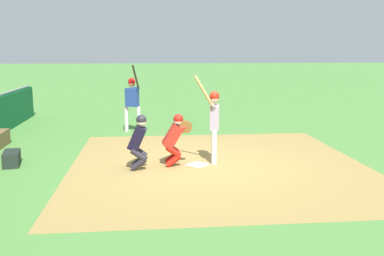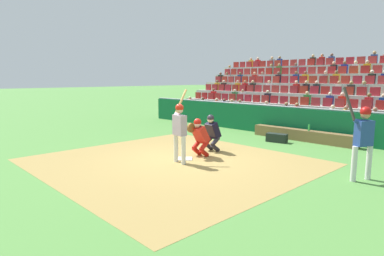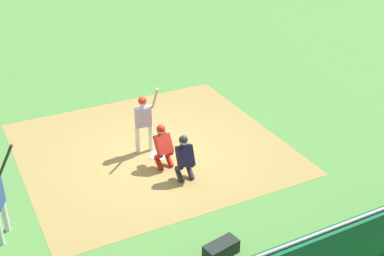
% 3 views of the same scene
% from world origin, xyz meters
% --- Properties ---
extents(ground_plane, '(160.00, 160.00, 0.00)m').
position_xyz_m(ground_plane, '(0.00, 0.00, 0.00)').
color(ground_plane, '#4C833A').
extents(infield_dirt_patch, '(7.53, 7.09, 0.01)m').
position_xyz_m(infield_dirt_patch, '(0.00, 0.50, 0.00)').
color(infield_dirt_patch, olive).
rests_on(infield_dirt_patch, ground_plane).
extents(home_plate_marker, '(0.62, 0.62, 0.02)m').
position_xyz_m(home_plate_marker, '(0.00, 0.00, 0.02)').
color(home_plate_marker, white).
rests_on(home_plate_marker, infield_dirt_patch).
extents(batter_at_plate, '(0.58, 0.67, 2.15)m').
position_xyz_m(batter_at_plate, '(-0.23, 0.42, 1.09)').
color(batter_at_plate, silver).
rests_on(batter_at_plate, ground_plane).
extents(catcher_crouching, '(0.47, 0.71, 1.25)m').
position_xyz_m(catcher_crouching, '(-0.08, -0.54, 0.70)').
color(catcher_crouching, red).
rests_on(catcher_crouching, ground_plane).
extents(home_plate_umpire, '(0.49, 0.48, 1.29)m').
position_xyz_m(home_plate_umpire, '(0.15, -1.39, 0.70)').
color(home_plate_umpire, '#27232D').
rests_on(home_plate_umpire, ground_plane).
extents(dugout_wall, '(17.45, 0.24, 1.30)m').
position_xyz_m(dugout_wall, '(0.00, -5.97, 0.62)').
color(dugout_wall, '#0C562E').
rests_on(dugout_wall, ground_plane).
extents(dugout_bench, '(4.27, 0.40, 0.44)m').
position_xyz_m(dugout_bench, '(-1.05, -5.42, 0.22)').
color(dugout_bench, brown).
rests_on(dugout_bench, ground_plane).
extents(water_bottle_on_bench, '(0.07, 0.07, 0.26)m').
position_xyz_m(water_bottle_on_bench, '(-1.36, -5.34, 0.57)').
color(water_bottle_on_bench, green).
rests_on(water_bottle_on_bench, dugout_bench).
extents(equipment_duffel_bag, '(0.83, 0.49, 0.34)m').
position_xyz_m(equipment_duffel_bag, '(-0.50, -4.44, 0.17)').
color(equipment_duffel_bag, black).
rests_on(equipment_duffel_bag, ground_plane).
extents(on_deck_batter, '(0.74, 0.59, 2.26)m').
position_xyz_m(on_deck_batter, '(-4.54, -1.63, 1.13)').
color(on_deck_batter, silver).
rests_on(on_deck_batter, ground_plane).
extents(bleacher_stand, '(19.08, 6.18, 3.99)m').
position_xyz_m(bleacher_stand, '(-0.01, -11.86, 1.22)').
color(bleacher_stand, '#9FA49B').
rests_on(bleacher_stand, ground_plane).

